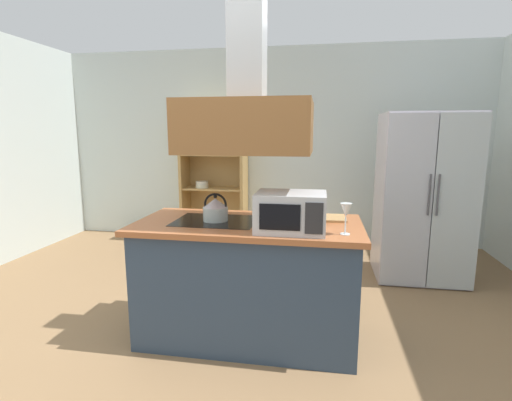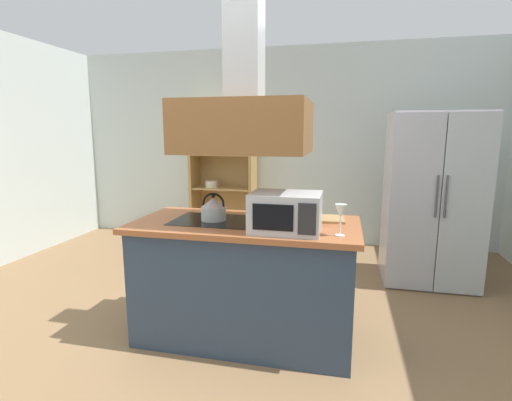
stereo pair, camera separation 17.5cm
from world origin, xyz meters
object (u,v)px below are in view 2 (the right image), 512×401
at_px(wine_glass_on_counter, 341,213).
at_px(dish_cabinet, 224,182).
at_px(microwave, 286,212).
at_px(cutting_board, 321,219).
at_px(kettle, 213,209).
at_px(refrigerator, 432,199).

bearing_deg(wine_glass_on_counter, dish_cabinet, 120.94).
bearing_deg(microwave, wine_glass_on_counter, -5.19).
bearing_deg(cutting_board, kettle, -165.86).
height_order(kettle, cutting_board, kettle).
bearing_deg(cutting_board, dish_cabinet, 122.95).
bearing_deg(cutting_board, wine_glass_on_counter, -71.56).
distance_m(microwave, wine_glass_on_counter, 0.36).
height_order(cutting_board, wine_glass_on_counter, wine_glass_on_counter).
relative_size(kettle, wine_glass_on_counter, 1.01).
bearing_deg(dish_cabinet, microwave, -64.52).
distance_m(refrigerator, dish_cabinet, 2.75).
xyz_separation_m(refrigerator, wine_glass_on_counter, (-0.90, -1.75, 0.18)).
bearing_deg(kettle, microwave, -18.80).
bearing_deg(dish_cabinet, refrigerator, -21.54).
xyz_separation_m(refrigerator, kettle, (-1.84, -1.53, 0.11)).
relative_size(refrigerator, microwave, 3.81).
relative_size(refrigerator, dish_cabinet, 0.92).
relative_size(microwave, wine_glass_on_counter, 2.23).
height_order(refrigerator, cutting_board, refrigerator).
distance_m(refrigerator, wine_glass_on_counter, 1.98).
relative_size(refrigerator, wine_glass_on_counter, 8.50).
bearing_deg(refrigerator, kettle, -140.28).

